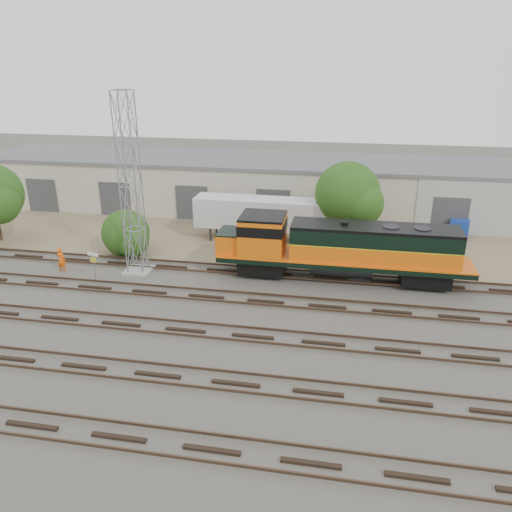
% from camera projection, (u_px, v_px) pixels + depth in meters
% --- Properties ---
extents(ground, '(140.00, 140.00, 0.00)m').
position_uv_depth(ground, '(200.00, 308.00, 31.81)').
color(ground, '#47423A').
rests_on(ground, ground).
extents(dirt_strip, '(80.00, 16.00, 0.02)m').
position_uv_depth(dirt_strip, '(246.00, 233.00, 45.53)').
color(dirt_strip, '#726047').
rests_on(dirt_strip, ground).
extents(tracks, '(80.00, 20.40, 0.28)m').
position_uv_depth(tracks, '(186.00, 330.00, 29.04)').
color(tracks, black).
rests_on(tracks, ground).
extents(warehouse, '(58.40, 10.40, 5.30)m').
position_uv_depth(warehouse, '(262.00, 184.00, 51.84)').
color(warehouse, '#BFB89F').
rests_on(warehouse, ground).
extents(locomotive, '(17.74, 3.11, 4.26)m').
position_uv_depth(locomotive, '(338.00, 248.00, 35.00)').
color(locomotive, black).
rests_on(locomotive, tracks).
extents(signal_tower, '(1.91, 1.91, 12.91)m').
position_uv_depth(signal_tower, '(131.00, 189.00, 34.87)').
color(signal_tower, gray).
rests_on(signal_tower, ground).
extents(sign_post, '(0.90, 0.25, 2.23)m').
position_uv_depth(sign_post, '(94.00, 261.00, 34.97)').
color(sign_post, gray).
rests_on(sign_post, ground).
extents(worker, '(0.74, 0.53, 1.91)m').
position_uv_depth(worker, '(61.00, 260.00, 36.88)').
color(worker, '#F9580D').
rests_on(worker, ground).
extents(semi_trailer, '(12.30, 2.68, 3.77)m').
position_uv_depth(semi_trailer, '(269.00, 215.00, 42.57)').
color(semi_trailer, silver).
rests_on(semi_trailer, ground).
extents(dumpster_blue, '(1.91, 1.84, 1.50)m').
position_uv_depth(dumpster_blue, '(459.00, 227.00, 44.56)').
color(dumpster_blue, '#163799').
rests_on(dumpster_blue, ground).
extents(tree_mid, '(4.02, 3.83, 3.83)m').
position_uv_depth(tree_mid, '(127.00, 235.00, 40.13)').
color(tree_mid, '#382619').
rests_on(tree_mid, ground).
extents(tree_east, '(5.58, 5.32, 7.18)m').
position_uv_depth(tree_east, '(351.00, 196.00, 40.48)').
color(tree_east, '#382619').
rests_on(tree_east, ground).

